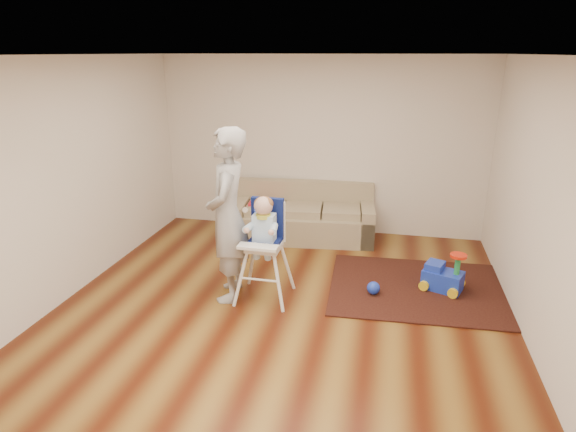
% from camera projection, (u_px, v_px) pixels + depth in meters
% --- Properties ---
extents(ground, '(5.50, 5.50, 0.00)m').
position_uv_depth(ground, '(280.00, 313.00, 5.29)').
color(ground, '#451809').
rests_on(ground, ground).
extents(room_envelope, '(5.04, 5.52, 2.72)m').
position_uv_depth(room_envelope, '(290.00, 135.00, 5.17)').
color(room_envelope, silver).
rests_on(room_envelope, ground).
extents(sofa, '(2.20, 1.08, 0.82)m').
position_uv_depth(sofa, '(303.00, 212.00, 7.32)').
color(sofa, tan).
rests_on(sofa, ground).
extents(side_table, '(0.52, 0.52, 0.52)m').
position_uv_depth(side_table, '(255.00, 219.00, 7.49)').
color(side_table, black).
rests_on(side_table, ground).
extents(area_rug, '(2.30, 1.77, 0.02)m').
position_uv_depth(area_rug, '(423.00, 288.00, 5.82)').
color(area_rug, black).
rests_on(area_rug, ground).
extents(ride_on_toy, '(0.53, 0.46, 0.49)m').
position_uv_depth(ride_on_toy, '(444.00, 270.00, 5.72)').
color(ride_on_toy, blue).
rests_on(ride_on_toy, area_rug).
extents(toy_ball, '(0.15, 0.15, 0.15)m').
position_uv_depth(toy_ball, '(373.00, 288.00, 5.65)').
color(toy_ball, blue).
rests_on(toy_ball, area_rug).
extents(high_chair, '(0.58, 0.58, 1.24)m').
position_uv_depth(high_chair, '(264.00, 250.00, 5.45)').
color(high_chair, white).
rests_on(high_chair, ground).
extents(adult, '(0.60, 0.80, 1.98)m').
position_uv_depth(adult, '(228.00, 216.00, 5.37)').
color(adult, '#9D9D9F').
rests_on(adult, ground).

